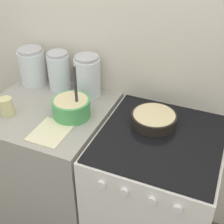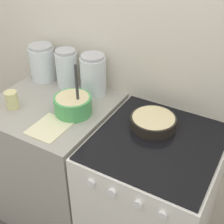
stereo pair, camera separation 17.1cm
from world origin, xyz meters
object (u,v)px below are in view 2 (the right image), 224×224
baking_pan (153,122)px  storage_jar_right (93,78)px  mixing_bowl (73,104)px  tin_can (12,100)px  stove (151,201)px  storage_jar_left (43,65)px  storage_jar_middle (67,71)px

baking_pan → storage_jar_right: size_ratio=0.95×
mixing_bowl → tin_can: size_ratio=2.97×
baking_pan → mixing_bowl: bearing=-166.4°
stove → storage_jar_left: bearing=165.9°
baking_pan → storage_jar_right: storage_jar_right is taller
stove → tin_can: 1.01m
storage_jar_middle → storage_jar_right: (0.20, 0.00, 0.00)m
mixing_bowl → storage_jar_right: size_ratio=1.20×
mixing_bowl → storage_jar_left: bearing=149.8°
mixing_bowl → baking_pan: 0.46m
stove → storage_jar_right: (-0.53, 0.23, 0.57)m
tin_can → stove: bearing=9.3°
mixing_bowl → storage_jar_right: bearing=94.2°
storage_jar_left → storage_jar_middle: bearing=0.0°
mixing_bowl → tin_can: mixing_bowl is taller
storage_jar_middle → tin_can: size_ratio=2.37×
storage_jar_left → tin_can: (0.08, -0.37, -0.05)m
storage_jar_middle → storage_jar_right: 0.20m
tin_can → storage_jar_left: bearing=101.6°
mixing_bowl → tin_can: (-0.34, -0.13, -0.01)m
stove → storage_jar_middle: (-0.73, 0.23, 0.57)m
mixing_bowl → storage_jar_middle: bearing=131.9°
baking_pan → storage_jar_left: bearing=171.1°
stove → storage_jar_middle: storage_jar_middle is taller
mixing_bowl → tin_can: bearing=-159.0°
baking_pan → storage_jar_middle: storage_jar_middle is taller
storage_jar_middle → tin_can: 0.40m
stove → baking_pan: 0.51m
baking_pan → tin_can: 0.82m
mixing_bowl → baking_pan: (0.45, 0.11, -0.03)m
baking_pan → storage_jar_left: 0.88m
tin_can → storage_jar_right: bearing=49.2°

